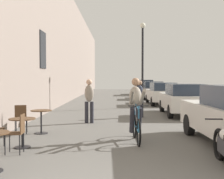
% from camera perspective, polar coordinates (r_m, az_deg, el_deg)
% --- Properties ---
extents(building_facade_left, '(0.54, 68.00, 8.11)m').
position_cam_1_polar(building_facade_left, '(17.44, -11.53, 9.85)').
color(building_facade_left, gray).
rests_on(building_facade_left, ground_plane).
extents(cafe_table_mid, '(0.64, 0.64, 0.72)m').
position_cam_1_polar(cafe_table_mid, '(7.69, -16.68, -6.74)').
color(cafe_table_mid, black).
rests_on(cafe_table_mid, ground_plane).
extents(cafe_chair_mid_toward_wall, '(0.39, 0.39, 0.89)m').
position_cam_1_polar(cafe_chair_mid_toward_wall, '(7.13, -17.45, -7.47)').
color(cafe_chair_mid_toward_wall, black).
rests_on(cafe_chair_mid_toward_wall, ground_plane).
extents(cafe_table_far, '(0.64, 0.64, 0.72)m').
position_cam_1_polar(cafe_table_far, '(9.50, -13.30, -5.03)').
color(cafe_table_far, black).
rests_on(cafe_table_far, ground_plane).
extents(cafe_chair_far_toward_street, '(0.46, 0.46, 0.89)m').
position_cam_1_polar(cafe_chair_far_toward_street, '(9.59, -16.91, -5.02)').
color(cafe_chair_far_toward_street, black).
rests_on(cafe_chair_far_toward_street, ground_plane).
extents(cyclist_on_bicycle, '(0.52, 1.76, 1.74)m').
position_cam_1_polar(cyclist_on_bicycle, '(8.21, 4.58, -4.07)').
color(cyclist_on_bicycle, black).
rests_on(cyclist_on_bicycle, ground_plane).
extents(pedestrian_near, '(0.34, 0.24, 1.67)m').
position_cam_1_polar(pedestrian_near, '(11.41, -4.36, -1.69)').
color(pedestrian_near, '#26262D').
rests_on(pedestrian_near, ground_plane).
extents(pedestrian_mid, '(0.36, 0.27, 1.61)m').
position_cam_1_polar(pedestrian_mid, '(13.10, 5.25, -1.34)').
color(pedestrian_mid, '#26262D').
rests_on(pedestrian_mid, ground_plane).
extents(street_lamp, '(0.32, 0.32, 4.90)m').
position_cam_1_polar(street_lamp, '(17.50, 5.83, 6.73)').
color(street_lamp, black).
rests_on(street_lamp, ground_plane).
extents(parked_car_second, '(1.81, 4.12, 1.45)m').
position_cam_1_polar(parked_car_second, '(14.23, 13.32, -1.74)').
color(parked_car_second, beige).
rests_on(parked_car_second, ground_plane).
extents(parked_car_third, '(1.73, 4.04, 1.43)m').
position_cam_1_polar(parked_car_third, '(19.71, 9.43, -0.69)').
color(parked_car_third, beige).
rests_on(parked_car_third, ground_plane).
extents(parked_car_fourth, '(1.85, 4.13, 1.45)m').
position_cam_1_polar(parked_car_fourth, '(25.19, 7.74, -0.06)').
color(parked_car_fourth, '#595960').
rests_on(parked_car_fourth, ground_plane).
extents(parked_car_fifth, '(1.96, 4.43, 1.55)m').
position_cam_1_polar(parked_car_fifth, '(31.22, 6.17, 0.47)').
color(parked_car_fifth, black).
rests_on(parked_car_fifth, ground_plane).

